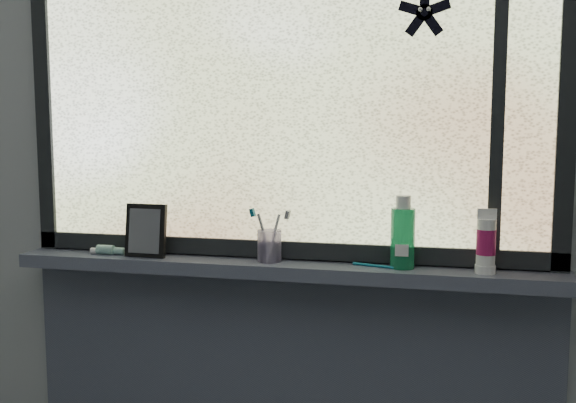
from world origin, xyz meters
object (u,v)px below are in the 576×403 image
(vanity_mirror, at_px, (146,230))
(mouthwash_bottle, at_px, (403,232))
(toothbrush_cup, at_px, (269,246))
(cream_tube, at_px, (486,239))

(vanity_mirror, bearing_deg, mouthwash_bottle, 3.39)
(mouthwash_bottle, bearing_deg, vanity_mirror, -178.77)
(vanity_mirror, distance_m, toothbrush_cup, 0.38)
(mouthwash_bottle, xyz_separation_m, cream_tube, (0.22, -0.02, -0.01))
(vanity_mirror, bearing_deg, toothbrush_cup, 4.67)
(toothbrush_cup, height_order, cream_tube, cream_tube)
(toothbrush_cup, xyz_separation_m, mouthwash_bottle, (0.38, -0.00, 0.06))
(vanity_mirror, relative_size, toothbrush_cup, 1.74)
(toothbrush_cup, distance_m, cream_tube, 0.61)
(mouthwash_bottle, height_order, cream_tube, mouthwash_bottle)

